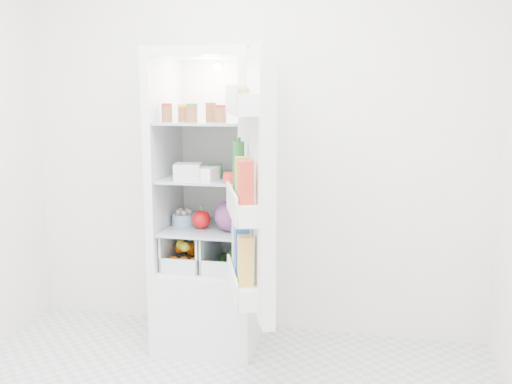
% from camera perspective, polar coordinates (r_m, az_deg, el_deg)
% --- Properties ---
extents(room_walls, '(3.02, 3.02, 2.61)m').
position_cam_1_polar(room_walls, '(2.20, -8.87, 10.76)').
color(room_walls, white).
rests_on(room_walls, ground).
extents(refrigerator, '(0.60, 0.60, 1.80)m').
position_cam_1_polar(refrigerator, '(3.56, -4.41, -4.53)').
color(refrigerator, white).
rests_on(refrigerator, ground).
extents(shelf_low, '(0.49, 0.53, 0.01)m').
position_cam_1_polar(shelf_low, '(3.48, -4.72, -3.59)').
color(shelf_low, '#A0AEBB').
rests_on(shelf_low, refrigerator).
extents(shelf_mid, '(0.49, 0.53, 0.02)m').
position_cam_1_polar(shelf_mid, '(3.42, -4.79, 1.45)').
color(shelf_mid, '#A0AEBB').
rests_on(shelf_mid, refrigerator).
extents(shelf_top, '(0.49, 0.53, 0.02)m').
position_cam_1_polar(shelf_top, '(3.39, -4.87, 6.98)').
color(shelf_top, '#A0AEBB').
rests_on(shelf_top, refrigerator).
extents(crisper_left, '(0.23, 0.46, 0.22)m').
position_cam_1_polar(crisper_left, '(3.55, -6.59, -5.52)').
color(crisper_left, silver).
rests_on(crisper_left, refrigerator).
extents(crisper_right, '(0.23, 0.46, 0.22)m').
position_cam_1_polar(crisper_right, '(3.49, -2.75, -5.78)').
color(crisper_right, silver).
rests_on(crisper_right, refrigerator).
extents(condiment_jars, '(0.38, 0.16, 0.08)m').
position_cam_1_polar(condiment_jars, '(3.29, -6.15, 7.73)').
color(condiment_jars, '#B21919').
rests_on(condiment_jars, shelf_top).
extents(squeeze_bottle, '(0.06, 0.06, 0.17)m').
position_cam_1_polar(squeeze_bottle, '(3.48, -1.61, 8.62)').
color(squeeze_bottle, white).
rests_on(squeeze_bottle, shelf_top).
extents(tub_white, '(0.17, 0.17, 0.10)m').
position_cam_1_polar(tub_white, '(3.28, -6.84, 2.02)').
color(tub_white, silver).
rests_on(tub_white, shelf_mid).
extents(tub_cream, '(0.15, 0.15, 0.07)m').
position_cam_1_polar(tub_cream, '(3.27, -5.12, 1.82)').
color(tub_cream, white).
rests_on(tub_cream, shelf_mid).
extents(tin_red, '(0.09, 0.09, 0.06)m').
position_cam_1_polar(tin_red, '(3.16, -2.54, 1.41)').
color(tin_red, red).
rests_on(tin_red, shelf_mid).
extents(foil_tray, '(0.16, 0.12, 0.04)m').
position_cam_1_polar(foil_tray, '(3.57, -6.46, 2.22)').
color(foil_tray, silver).
rests_on(foil_tray, shelf_mid).
extents(tub_green, '(0.11, 0.14, 0.07)m').
position_cam_1_polar(tub_green, '(3.40, -4.18, 2.13)').
color(tub_green, '#3F8A43').
rests_on(tub_green, shelf_mid).
extents(red_cabbage, '(0.18, 0.18, 0.18)m').
position_cam_1_polar(red_cabbage, '(3.34, -2.59, -2.40)').
color(red_cabbage, '#561F5A').
rests_on(red_cabbage, shelf_low).
extents(bell_pepper, '(0.11, 0.11, 0.11)m').
position_cam_1_polar(bell_pepper, '(3.43, -5.48, -2.75)').
color(bell_pepper, red).
rests_on(bell_pepper, shelf_low).
extents(mushroom_bowl, '(0.18, 0.18, 0.07)m').
position_cam_1_polar(mushroom_bowl, '(3.54, -7.19, -2.71)').
color(mushroom_bowl, '#93BDDC').
rests_on(mushroom_bowl, shelf_low).
extents(salad_bag, '(0.10, 0.10, 0.10)m').
position_cam_1_polar(salad_bag, '(3.34, -2.35, -3.17)').
color(salad_bag, '#A3BB8C').
rests_on(salad_bag, shelf_low).
extents(citrus_pile, '(0.20, 0.31, 0.16)m').
position_cam_1_polar(citrus_pile, '(3.53, -6.83, -6.01)').
color(citrus_pile, orange).
rests_on(citrus_pile, refrigerator).
extents(veg_pile, '(0.16, 0.30, 0.10)m').
position_cam_1_polar(veg_pile, '(3.50, -2.67, -6.53)').
color(veg_pile, '#1E4E1A').
rests_on(veg_pile, refrigerator).
extents(fridge_door, '(0.34, 0.59, 1.30)m').
position_cam_1_polar(fridge_door, '(2.79, -0.17, 0.40)').
color(fridge_door, white).
rests_on(fridge_door, refrigerator).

